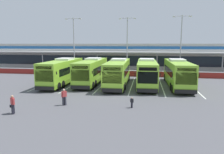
{
  "coord_description": "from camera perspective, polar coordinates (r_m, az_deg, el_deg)",
  "views": [
    {
      "loc": [
        4.03,
        -23.61,
        5.82
      ],
      "look_at": [
        -0.34,
        3.0,
        1.6
      ],
      "focal_mm": 33.34,
      "sensor_mm": 36.0,
      "label": 1
    }
  ],
  "objects": [
    {
      "name": "lamp_post_centre",
      "position": [
        41.25,
        4.18,
        9.52
      ],
      "size": [
        3.24,
        0.28,
        11.0
      ],
      "color": "#9E9EA3",
      "rests_on": "ground"
    },
    {
      "name": "coach_bus_centre",
      "position": [
        29.92,
        1.67,
        1.14
      ],
      "size": [
        3.0,
        12.18,
        3.78
      ],
      "color": "#8CC633",
      "rests_on": "ground"
    },
    {
      "name": "ground_plane",
      "position": [
        24.65,
        -0.35,
        -4.76
      ],
      "size": [
        200.0,
        200.0,
        0.0
      ],
      "primitive_type": "plane",
      "color": "#4C4C51"
    },
    {
      "name": "pedestrian_with_handbag",
      "position": [
        19.57,
        -25.61,
        -6.69
      ],
      "size": [
        0.62,
        0.52,
        1.62
      ],
      "color": "black",
      "rests_on": "ground"
    },
    {
      "name": "bay_stripe_far_west",
      "position": [
        33.49,
        -16.55,
        -1.48
      ],
      "size": [
        0.14,
        13.0,
        0.01
      ],
      "primitive_type": "cube",
      "color": "silver",
      "rests_on": "ground"
    },
    {
      "name": "bay_stripe_east",
      "position": [
        30.86,
        21.27,
        -2.58
      ],
      "size": [
        0.14,
        13.0,
        0.01
      ],
      "primitive_type": "cube",
      "color": "silver",
      "rests_on": "ground"
    },
    {
      "name": "coach_bus_left_centre",
      "position": [
        31.74,
        -5.52,
        1.55
      ],
      "size": [
        3.0,
        12.18,
        3.78
      ],
      "color": "#8CC633",
      "rests_on": "ground"
    },
    {
      "name": "red_barrier_wall",
      "position": [
        38.68,
        3.26,
        1.05
      ],
      "size": [
        60.0,
        0.4,
        1.1
      ],
      "color": "maroon",
      "rests_on": "ground"
    },
    {
      "name": "pedestrian_in_dark_coat",
      "position": [
        20.64,
        -13.0,
        -5.2
      ],
      "size": [
        0.42,
        0.46,
        1.62
      ],
      "color": "#33333D",
      "rests_on": "ground"
    },
    {
      "name": "bay_stripe_mid_west",
      "position": [
        30.79,
        -2.33,
        -2.0
      ],
      "size": [
        0.14,
        13.0,
        0.01
      ],
      "primitive_type": "cube",
      "color": "silver",
      "rests_on": "ground"
    },
    {
      "name": "lamp_post_west",
      "position": [
        42.4,
        -10.4,
        9.38
      ],
      "size": [
        3.24,
        0.28,
        11.0
      ],
      "color": "#9E9EA3",
      "rests_on": "ground"
    },
    {
      "name": "lamp_post_east",
      "position": [
        40.12,
        18.39,
        9.12
      ],
      "size": [
        3.24,
        0.28,
        11.0
      ],
      "color": "#9E9EA3",
      "rests_on": "ground"
    },
    {
      "name": "coach_bus_leftmost",
      "position": [
        31.94,
        -13.31,
        1.4
      ],
      "size": [
        3.0,
        12.18,
        3.78
      ],
      "color": "#8CC633",
      "rests_on": "ground"
    },
    {
      "name": "bay_stripe_mid_east",
      "position": [
        30.26,
        13.46,
        -2.44
      ],
      "size": [
        0.14,
        13.0,
        0.01
      ],
      "primitive_type": "cube",
      "color": "silver",
      "rests_on": "ground"
    },
    {
      "name": "coach_bus_right_centre",
      "position": [
        30.19,
        9.51,
        1.09
      ],
      "size": [
        3.0,
        12.18,
        3.78
      ],
      "color": "#8CC633",
      "rests_on": "ground"
    },
    {
      "name": "terminal_building",
      "position": [
        50.76,
        4.78,
        5.69
      ],
      "size": [
        70.0,
        13.0,
        6.0
      ],
      "color": "#B7B7B2",
      "rests_on": "ground"
    },
    {
      "name": "pedestrian_child",
      "position": [
        19.49,
        5.47,
        -6.86
      ],
      "size": [
        0.33,
        0.25,
        1.0
      ],
      "color": "black",
      "rests_on": "ground"
    },
    {
      "name": "coach_bus_rightmost",
      "position": [
        30.63,
        17.53,
        0.91
      ],
      "size": [
        3.0,
        12.18,
        3.78
      ],
      "color": "#8CC633",
      "rests_on": "ground"
    },
    {
      "name": "bay_stripe_centre",
      "position": [
        30.24,
        5.5,
        -2.24
      ],
      "size": [
        0.14,
        13.0,
        0.01
      ],
      "primitive_type": "cube",
      "color": "silver",
      "rests_on": "ground"
    },
    {
      "name": "bay_stripe_west",
      "position": [
        31.9,
        -9.74,
        -1.74
      ],
      "size": [
        0.14,
        13.0,
        0.01
      ],
      "primitive_type": "cube",
      "color": "silver",
      "rests_on": "ground"
    }
  ]
}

